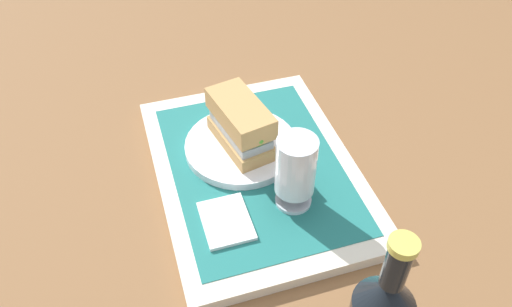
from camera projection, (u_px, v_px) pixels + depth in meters
The scene contains 7 objects.
ground_plane at pixel (256, 175), 0.86m from camera, with size 3.00×3.00×0.00m, color brown.
tray at pixel (256, 171), 0.85m from camera, with size 0.44×0.32×0.02m, color beige.
placemat at pixel (256, 166), 0.85m from camera, with size 0.38×0.27×0.00m, color #1E6B66.
plate at pixel (241, 146), 0.87m from camera, with size 0.19×0.19×0.01m, color white.
sandwich at pixel (242, 125), 0.83m from camera, with size 0.14×0.09×0.08m.
beer_glass at pixel (296, 170), 0.74m from camera, with size 0.06×0.06×0.12m.
napkin_folded at pixel (226, 221), 0.76m from camera, with size 0.09×0.07×0.01m, color white.
Camera 1 is at (0.57, -0.18, 0.62)m, focal length 36.05 mm.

